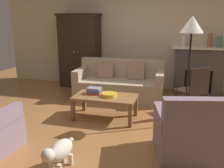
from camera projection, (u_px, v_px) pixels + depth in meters
ground_plane at (108, 124)px, 4.24m from camera, size 9.60×9.60×0.00m
back_wall at (136, 33)px, 6.26m from camera, size 7.20×0.10×2.80m
fireplace at (198, 70)px, 5.83m from camera, size 1.26×0.48×1.12m
armoire at (80, 51)px, 6.43m from camera, size 1.06×0.57×1.87m
couch at (120, 85)px, 5.53m from camera, size 1.95×0.94×0.86m
coffee_table at (105, 99)px, 4.41m from camera, size 1.10×0.60×0.42m
fruit_bowl at (109, 95)px, 4.36m from camera, size 0.28×0.28×0.06m
book_stack at (94, 91)px, 4.50m from camera, size 0.25×0.18×0.11m
mantel_vase_cream at (184, 41)px, 5.74m from camera, size 0.12×0.12×0.26m
mantel_vase_terracotta at (210, 40)px, 5.59m from camera, size 0.09×0.09×0.31m
mantel_vase_jade at (219, 42)px, 5.55m from camera, size 0.12×0.12×0.25m
armchair_near_right at (188, 135)px, 3.16m from camera, size 0.92×0.93×0.88m
side_chair_wooden at (194, 88)px, 4.55m from camera, size 0.62×0.62×0.90m
floor_lamp at (192, 31)px, 3.82m from camera, size 0.36×0.36×1.79m
dog at (59, 152)px, 2.89m from camera, size 0.25×0.57×0.39m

